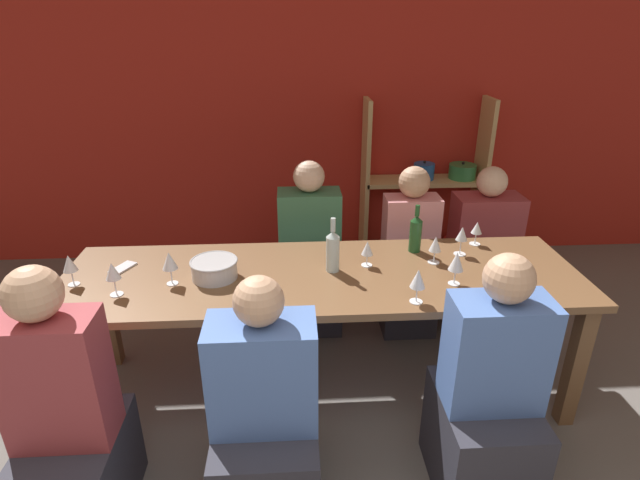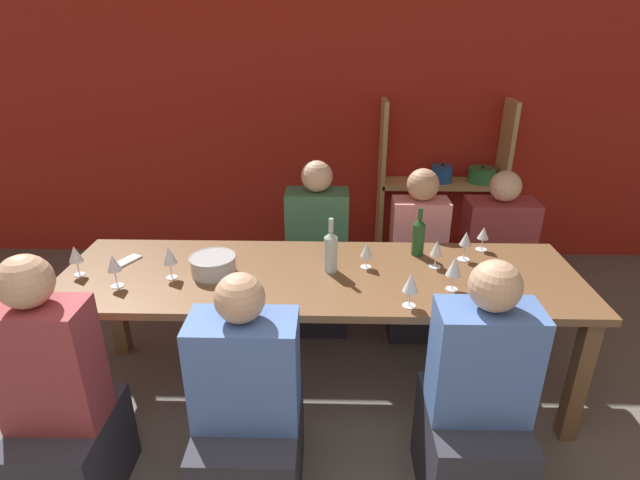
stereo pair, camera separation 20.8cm
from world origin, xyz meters
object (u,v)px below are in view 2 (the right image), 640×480
object	(u,v)px
wine_glass_red_a	(75,255)
wine_glass_red_e	(113,264)
wine_bottle_green	(419,236)
wine_glass_empty_a	(411,283)
wine_glass_red_d	(466,240)
wine_glass_white_a	(454,267)
person_near_c	(62,417)
person_far_c	(415,272)
wine_glass_red_f	(41,280)
cell_phone	(128,260)
person_near_a	(249,425)
mixing_bowl	(213,264)
dining_table	(320,287)
wine_glass_empty_c	(483,234)
person_near_b	(473,421)
wine_glass_red_b	(367,251)
person_far_b	(492,270)
person_far_a	(317,266)
wine_glass_empty_b	(169,256)
wine_bottle_dark	(331,251)
wine_glass_red_c	(437,249)
shelf_unit	(443,203)

from	to	relation	value
wine_glass_red_a	wine_glass_red_e	bearing A→B (deg)	-25.06
wine_bottle_green	wine_glass_empty_a	size ratio (longest dim) A/B	1.63
wine_bottle_green	wine_glass_red_d	bearing A→B (deg)	-13.85
wine_glass_white_a	wine_glass_empty_a	world-z (taller)	wine_glass_white_a
wine_bottle_green	person_near_c	xyz separation A→B (m)	(-1.64, -0.98, -0.44)
wine_glass_red_d	person_far_c	xyz separation A→B (m)	(-0.17, 0.49, -0.46)
wine_glass_red_f	wine_glass_white_a	bearing A→B (deg)	4.84
cell_phone	wine_bottle_green	bearing A→B (deg)	4.54
wine_glass_red_f	person_near_a	xyz separation A→B (m)	(1.01, -0.40, -0.48)
mixing_bowl	wine_bottle_green	distance (m)	1.15
dining_table	wine_glass_empty_c	size ratio (longest dim) A/B	19.25
wine_glass_red_f	person_near_c	xyz separation A→B (m)	(0.21, -0.41, -0.44)
wine_bottle_green	person_near_b	size ratio (longest dim) A/B	0.24
wine_glass_red_b	person_far_b	bearing A→B (deg)	37.15
wine_glass_red_a	person_far_a	size ratio (longest dim) A/B	0.14
wine_glass_red_d	person_near_c	distance (m)	2.15
person_near_c	person_far_b	bearing A→B (deg)	33.81
wine_glass_red_a	wine_glass_empty_b	world-z (taller)	wine_glass_empty_b
wine_glass_red_f	person_far_a	xyz separation A→B (m)	(1.26, 1.09, -0.46)
wine_glass_empty_c	wine_bottle_green	bearing A→B (deg)	-169.58
cell_phone	person_near_b	world-z (taller)	person_near_b
wine_bottle_dark	wine_bottle_green	bearing A→B (deg)	23.56
wine_glass_empty_a	person_near_b	bearing A→B (deg)	-57.28
wine_bottle_dark	person_far_c	distance (m)	0.98
mixing_bowl	wine_bottle_dark	world-z (taller)	wine_bottle_dark
wine_glass_red_c	person_near_a	size ratio (longest dim) A/B	0.14
wine_glass_empty_a	wine_glass_red_d	size ratio (longest dim) A/B	1.02
wine_glass_white_a	person_far_a	size ratio (longest dim) A/B	0.15
wine_glass_empty_a	person_near_a	size ratio (longest dim) A/B	0.15
wine_bottle_dark	cell_phone	distance (m)	1.14
wine_bottle_dark	person_near_b	distance (m)	1.06
person_near_a	mixing_bowl	bearing A→B (deg)	111.39
person_near_a	person_far_a	world-z (taller)	person_far_a
wine_glass_red_b	person_far_a	size ratio (longest dim) A/B	0.12
mixing_bowl	wine_glass_red_b	bearing A→B (deg)	6.30
wine_glass_red_f	person_near_a	bearing A→B (deg)	-21.32
wine_glass_red_a	person_near_c	size ratio (longest dim) A/B	0.14
wine_glass_red_a	wine_glass_red_b	distance (m)	1.53
person_near_a	person_far_c	bearing A→B (deg)	56.56
wine_glass_empty_a	cell_phone	xyz separation A→B (m)	(-1.51, 0.44, -0.12)
wine_glass_red_b	wine_glass_empty_c	bearing A→B (deg)	19.27
wine_glass_white_a	wine_glass_empty_b	world-z (taller)	wine_glass_white_a
wine_glass_white_a	cell_phone	distance (m)	1.77
shelf_unit	person_near_c	distance (m)	3.24
wine_glass_empty_c	wine_glass_red_f	world-z (taller)	wine_glass_red_f
wine_glass_empty_a	wine_glass_empty_b	size ratio (longest dim) A/B	0.98
wine_glass_red_a	person_near_c	distance (m)	0.84
person_far_c	wine_glass_red_d	bearing A→B (deg)	109.14
wine_glass_red_b	wine_glass_empty_a	bearing A→B (deg)	-65.67
cell_phone	person_near_c	size ratio (longest dim) A/B	0.14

